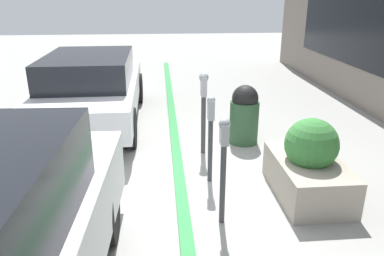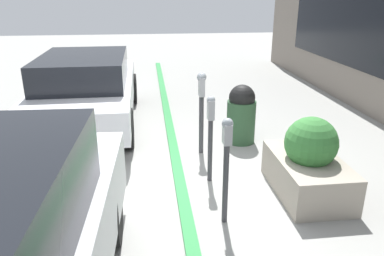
# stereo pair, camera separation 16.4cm
# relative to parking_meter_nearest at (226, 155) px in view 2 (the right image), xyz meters

# --- Properties ---
(ground_plane) EXTENTS (40.00, 40.00, 0.00)m
(ground_plane) POSITION_rel_parking_meter_nearest_xyz_m (1.05, 0.37, -0.88)
(ground_plane) COLOR #999993
(curb_strip) EXTENTS (19.00, 0.16, 0.04)m
(curb_strip) POSITION_rel_parking_meter_nearest_xyz_m (1.05, 0.45, -0.86)
(curb_strip) COLOR #338C47
(curb_strip) RESTS_ON ground_plane
(parking_meter_nearest) EXTENTS (0.15, 0.13, 1.33)m
(parking_meter_nearest) POSITION_rel_parking_meter_nearest_xyz_m (0.00, 0.00, 0.00)
(parking_meter_nearest) COLOR #38383D
(parking_meter_nearest) RESTS_ON ground_plane
(parking_meter_second) EXTENTS (0.14, 0.12, 1.30)m
(parking_meter_second) POSITION_rel_parking_meter_nearest_xyz_m (1.05, 0.01, -0.05)
(parking_meter_second) COLOR #38383D
(parking_meter_second) RESTS_ON ground_plane
(parking_meter_middle) EXTENTS (0.18, 0.16, 1.41)m
(parking_meter_middle) POSITION_rel_parking_meter_nearest_xyz_m (2.08, -0.01, 0.06)
(parking_meter_middle) COLOR #38383D
(parking_meter_middle) RESTS_ON ground_plane
(planter_box) EXTENTS (1.42, 0.85, 1.10)m
(planter_box) POSITION_rel_parking_meter_nearest_xyz_m (0.55, -1.27, -0.45)
(planter_box) COLOR #A39989
(planter_box) RESTS_ON ground_plane
(parked_car_middle) EXTENTS (4.68, 1.92, 1.46)m
(parked_car_middle) POSITION_rel_parking_meter_nearest_xyz_m (3.84, 2.11, -0.10)
(parked_car_middle) COLOR silver
(parked_car_middle) RESTS_ON ground_plane
(trash_bin) EXTENTS (0.52, 0.52, 1.08)m
(trash_bin) POSITION_rel_parking_meter_nearest_xyz_m (2.49, -0.81, -0.34)
(trash_bin) COLOR #2D5133
(trash_bin) RESTS_ON ground_plane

